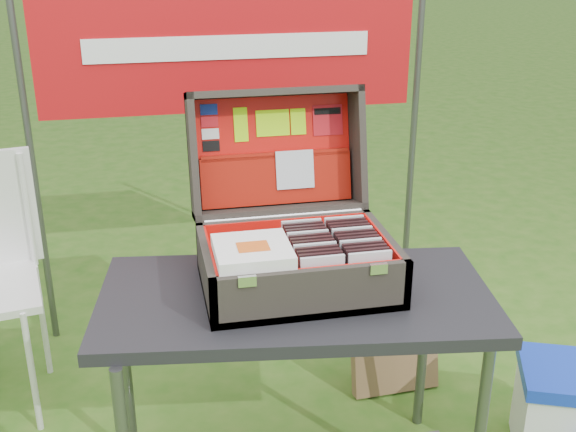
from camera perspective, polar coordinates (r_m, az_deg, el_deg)
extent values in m
cube|color=black|center=(2.20, 0.61, -6.57)|extent=(1.26, 0.75, 0.04)
cylinder|color=#59595B|center=(2.38, 15.00, -15.64)|extent=(0.04, 0.04, 0.70)
cylinder|color=#59595B|center=(2.56, -12.62, -12.38)|extent=(0.04, 0.04, 0.70)
cylinder|color=#59595B|center=(2.73, 10.65, -9.86)|extent=(0.04, 0.04, 0.70)
cube|color=#433C34|center=(2.22, 0.76, -5.39)|extent=(0.58, 0.41, 0.02)
cube|color=#433C34|center=(2.03, 1.97, -6.23)|extent=(0.58, 0.02, 0.15)
cube|color=#433C34|center=(2.37, -0.25, -1.84)|extent=(0.58, 0.02, 0.15)
cube|color=#433C34|center=(2.16, -6.46, -4.50)|extent=(0.02, 0.41, 0.15)
cube|color=#433C34|center=(2.26, 7.65, -3.21)|extent=(0.02, 0.41, 0.15)
cube|color=red|center=(2.22, 0.76, -5.07)|extent=(0.53, 0.37, 0.01)
cube|color=silver|center=(1.95, -3.25, -5.17)|extent=(0.05, 0.01, 0.03)
cube|color=silver|center=(2.03, 7.17, -4.16)|extent=(0.05, 0.01, 0.03)
cylinder|color=silver|center=(2.35, -0.31, -0.01)|extent=(0.52, 0.02, 0.02)
cube|color=#433C34|center=(2.47, -1.19, 5.20)|extent=(0.58, 0.12, 0.41)
cube|color=#433C34|center=(2.40, -1.14, 9.77)|extent=(0.58, 0.16, 0.06)
cube|color=#433C34|center=(2.42, -0.67, 0.51)|extent=(0.58, 0.16, 0.06)
cube|color=#433C34|center=(2.37, -7.53, 4.67)|extent=(0.02, 0.25, 0.44)
cube|color=#433C34|center=(2.47, 5.47, 5.48)|extent=(0.02, 0.25, 0.44)
cube|color=red|center=(2.45, -1.13, 5.18)|extent=(0.53, 0.09, 0.35)
cube|color=red|center=(2.03, 1.88, -5.76)|extent=(0.53, 0.01, 0.13)
cube|color=red|center=(2.35, -0.18, -1.73)|extent=(0.53, 0.01, 0.13)
cube|color=red|center=(2.15, -6.10, -4.20)|extent=(0.01, 0.37, 0.13)
cube|color=red|center=(2.26, 7.32, -2.98)|extent=(0.01, 0.37, 0.13)
cube|color=#961308|center=(2.44, -0.93, 2.91)|extent=(0.51, 0.07, 0.17)
cube|color=#961308|center=(2.43, -1.00, 4.83)|extent=(0.50, 0.02, 0.02)
cube|color=silver|center=(2.43, 0.54, 3.69)|extent=(0.13, 0.04, 0.13)
cube|color=#1933B2|center=(2.41, -6.28, 8.36)|extent=(0.06, 0.01, 0.03)
cube|color=red|center=(2.41, -6.21, 7.41)|extent=(0.06, 0.01, 0.03)
cube|color=white|center=(2.41, -6.15, 6.47)|extent=(0.06, 0.01, 0.03)
cube|color=black|center=(2.42, -6.09, 5.52)|extent=(0.06, 0.01, 0.03)
cube|color=#AAF608|center=(2.42, -3.75, 7.21)|extent=(0.05, 0.03, 0.11)
cube|color=#AAF608|center=(2.44, -1.21, 7.36)|extent=(0.11, 0.02, 0.09)
cube|color=#AAF608|center=(2.46, 0.81, 7.47)|extent=(0.05, 0.02, 0.09)
cube|color=red|center=(2.48, 3.15, 7.58)|extent=(0.10, 0.03, 0.10)
cube|color=black|center=(2.48, 3.13, 8.27)|extent=(0.09, 0.01, 0.02)
cube|color=silver|center=(2.05, 2.72, -5.05)|extent=(0.13, 0.01, 0.15)
cube|color=black|center=(2.07, 2.57, -4.77)|extent=(0.13, 0.01, 0.15)
cube|color=black|center=(2.09, 2.41, -4.50)|extent=(0.13, 0.01, 0.15)
cube|color=black|center=(2.11, 2.27, -4.23)|extent=(0.13, 0.01, 0.15)
cube|color=silver|center=(2.13, 2.12, -3.97)|extent=(0.13, 0.01, 0.15)
cube|color=black|center=(2.15, 1.98, -3.71)|extent=(0.13, 0.01, 0.15)
cube|color=black|center=(2.17, 1.83, -3.45)|extent=(0.13, 0.01, 0.15)
cube|color=black|center=(2.19, 1.70, -3.20)|extent=(0.13, 0.01, 0.15)
cube|color=silver|center=(2.21, 1.56, -2.95)|extent=(0.13, 0.01, 0.15)
cube|color=black|center=(2.23, 1.43, -2.71)|extent=(0.13, 0.01, 0.15)
cube|color=black|center=(2.25, 1.30, -2.47)|extent=(0.13, 0.01, 0.15)
cube|color=black|center=(2.27, 1.17, -2.24)|extent=(0.13, 0.01, 0.15)
cube|color=silver|center=(2.29, 1.04, -2.01)|extent=(0.13, 0.01, 0.15)
cube|color=silver|center=(2.09, 6.44, -4.67)|extent=(0.13, 0.01, 0.15)
cube|color=black|center=(2.11, 6.25, -4.40)|extent=(0.13, 0.01, 0.15)
cube|color=black|center=(2.13, 6.06, -4.14)|extent=(0.13, 0.01, 0.15)
cube|color=black|center=(2.15, 5.88, -3.88)|extent=(0.13, 0.01, 0.15)
cube|color=silver|center=(2.17, 5.70, -3.62)|extent=(0.13, 0.01, 0.15)
cube|color=black|center=(2.19, 5.53, -3.37)|extent=(0.13, 0.01, 0.15)
cube|color=black|center=(2.21, 5.36, -3.12)|extent=(0.13, 0.01, 0.15)
cube|color=black|center=(2.22, 5.19, -2.88)|extent=(0.13, 0.01, 0.15)
cube|color=silver|center=(2.24, 5.03, -2.64)|extent=(0.13, 0.01, 0.15)
cube|color=black|center=(2.26, 4.86, -2.40)|extent=(0.13, 0.01, 0.15)
cube|color=black|center=(2.28, 4.70, -2.17)|extent=(0.13, 0.01, 0.15)
cube|color=black|center=(2.30, 4.55, -1.94)|extent=(0.13, 0.01, 0.15)
cube|color=silver|center=(2.32, 4.39, -1.72)|extent=(0.13, 0.01, 0.15)
cube|color=white|center=(2.07, -2.81, -3.16)|extent=(0.22, 0.22, 0.00)
cube|color=white|center=(2.06, -2.81, -3.04)|extent=(0.22, 0.22, 0.00)
cube|color=white|center=(2.06, -2.81, -2.91)|extent=(0.22, 0.22, 0.00)
cube|color=white|center=(2.06, -2.82, -2.79)|extent=(0.22, 0.22, 0.00)
cube|color=white|center=(2.06, -2.82, -2.66)|extent=(0.22, 0.22, 0.00)
cube|color=white|center=(2.06, -2.82, -2.53)|extent=(0.22, 0.22, 0.00)
cube|color=white|center=(2.05, -2.83, -2.41)|extent=(0.22, 0.22, 0.00)
cube|color=#D85919|center=(2.04, -2.78, -2.42)|extent=(0.09, 0.07, 0.00)
cube|color=white|center=(2.84, 21.70, -14.66)|extent=(0.47, 0.41, 0.31)
cylinder|color=silver|center=(2.87, -19.57, -11.58)|extent=(0.02, 0.02, 0.50)
cylinder|color=silver|center=(3.19, -18.80, -7.86)|extent=(0.02, 0.02, 0.50)
cylinder|color=silver|center=(3.01, -19.88, 0.41)|extent=(0.02, 0.02, 0.47)
cube|color=olive|center=(3.00, 8.40, -10.19)|extent=(0.36, 0.15, 0.38)
cylinder|color=#59595B|center=(3.24, -19.57, 4.11)|extent=(0.03, 0.03, 1.70)
cylinder|color=#59595B|center=(3.43, 9.85, 6.06)|extent=(0.03, 0.03, 1.70)
cube|color=#AA0C11|center=(3.11, -4.67, 13.18)|extent=(1.60, 0.02, 0.55)
cube|color=white|center=(3.10, -4.64, 13.15)|extent=(1.20, 0.00, 0.10)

